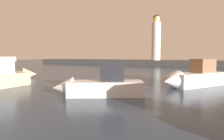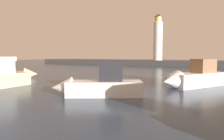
# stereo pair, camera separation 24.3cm
# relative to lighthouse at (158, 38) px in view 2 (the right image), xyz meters

# --- Properties ---
(ground_plane) EXTENTS (220.00, 220.00, 0.00)m
(ground_plane) POSITION_rel_lighthouse_xyz_m (6.62, -24.93, -7.49)
(ground_plane) COLOR #2D3D51
(breakwater) EXTENTS (96.39, 6.13, 1.46)m
(breakwater) POSITION_rel_lighthouse_xyz_m (6.62, 0.00, -6.77)
(breakwater) COLOR #423F3D
(breakwater) RESTS_ON ground_plane
(lighthouse) EXTENTS (2.42, 2.42, 12.75)m
(lighthouse) POSITION_rel_lighthouse_xyz_m (0.00, 0.00, 0.00)
(lighthouse) COLOR silver
(lighthouse) RESTS_ON breakwater
(motorboat_1) EXTENTS (5.23, 5.63, 2.30)m
(motorboat_1) POSITION_rel_lighthouse_xyz_m (-6.91, -38.29, -6.86)
(motorboat_1) COLOR beige
(motorboat_1) RESTS_ON ground_plane
(motorboat_2) EXTENTS (5.20, 6.89, 2.61)m
(motorboat_2) POSITION_rel_lighthouse_xyz_m (12.62, -34.17, -6.69)
(motorboat_2) COLOR white
(motorboat_2) RESTS_ON ground_plane
(motorboat_3) EXTENTS (5.99, 4.27, 2.56)m
(motorboat_3) POSITION_rel_lighthouse_xyz_m (7.29, -41.51, -6.78)
(motorboat_3) COLOR white
(motorboat_3) RESTS_ON ground_plane
(mooring_buoy) EXTENTS (1.07, 1.07, 1.07)m
(mooring_buoy) POSITION_rel_lighthouse_xyz_m (2.40, -29.29, -6.96)
(mooring_buoy) COLOR #EA5919
(mooring_buoy) RESTS_ON ground_plane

